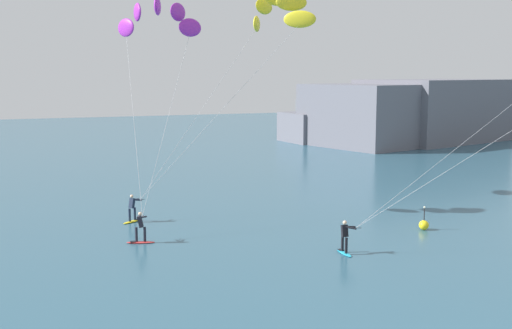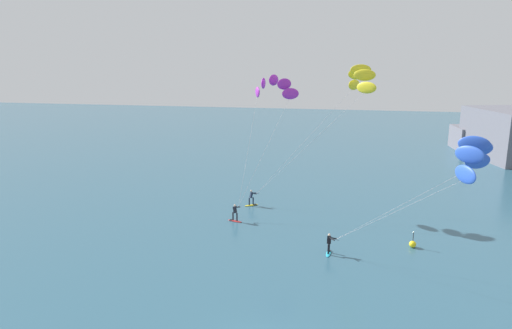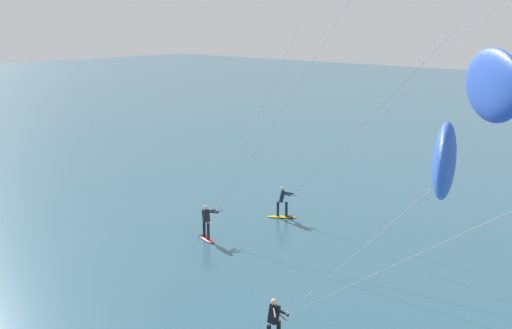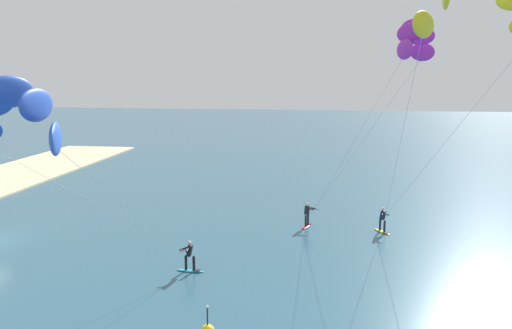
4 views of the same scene
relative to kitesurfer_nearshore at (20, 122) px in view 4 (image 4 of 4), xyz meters
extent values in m
ellipsoid|color=#23ADD1|center=(-8.57, 3.50, -8.64)|extent=(0.47, 1.52, 0.08)
cube|color=black|center=(-8.53, 3.91, -8.59)|extent=(0.31, 0.30, 0.02)
cylinder|color=black|center=(-8.58, 3.28, -8.21)|extent=(0.14, 0.14, 0.78)
cylinder|color=black|center=(-8.55, 3.72, -8.21)|extent=(0.14, 0.14, 0.78)
cube|color=black|center=(-8.57, 3.50, -7.52)|extent=(0.32, 0.34, 0.63)
sphere|color=beige|center=(-8.57, 3.50, -7.10)|extent=(0.20, 0.20, 0.20)
cylinder|color=black|center=(-8.06, 3.29, -7.37)|extent=(0.52, 0.24, 0.03)
cylinder|color=black|center=(-8.27, 3.49, -7.34)|extent=(0.60, 0.09, 0.15)
cylinder|color=black|center=(-8.35, 3.29, -7.34)|extent=(0.50, 0.48, 0.15)
ellipsoid|color=blue|center=(0.33, -0.13, 1.06)|extent=(1.93, 1.03, 1.10)
ellipsoid|color=blue|center=(0.86, 1.17, 0.65)|extent=(1.95, 0.33, 1.10)
ellipsoid|color=blue|center=(1.18, 1.94, -0.40)|extent=(1.92, 1.05, 1.10)
cylinder|color=#B2B2B7|center=(-4.29, 0.54, -4.04)|extent=(7.56, 5.52, 6.68)
cylinder|color=#B2B2B7|center=(-3.44, 2.61, -4.04)|extent=(9.24, 1.36, 6.68)
ellipsoid|color=red|center=(-17.58, 9.22, -8.64)|extent=(1.54, 0.80, 0.08)
cube|color=black|center=(-17.97, 9.34, -8.59)|extent=(0.36, 0.36, 0.02)
cylinder|color=black|center=(-17.37, 9.15, -8.21)|extent=(0.14, 0.14, 0.78)
cylinder|color=black|center=(-17.78, 9.28, -8.21)|extent=(0.14, 0.14, 0.78)
cube|color=black|center=(-17.58, 9.22, -7.52)|extent=(0.40, 0.38, 0.63)
sphere|color=beige|center=(-17.58, 9.22, -7.10)|extent=(0.20, 0.20, 0.20)
cylinder|color=black|center=(-17.36, 9.72, -7.37)|extent=(0.24, 0.52, 0.03)
cylinder|color=black|center=(-17.57, 9.51, -7.34)|extent=(0.10, 0.60, 0.15)
cylinder|color=black|center=(-17.37, 9.43, -7.34)|extent=(0.49, 0.49, 0.15)
ellipsoid|color=purple|center=(-13.18, 14.59, 2.95)|extent=(1.69, 0.93, 1.10)
ellipsoid|color=purple|center=(-13.85, 14.87, 3.87)|extent=(1.43, 1.42, 1.10)
ellipsoid|color=purple|center=(-14.98, 15.35, 4.22)|extent=(0.96, 1.69, 1.10)
ellipsoid|color=purple|center=(-16.11, 15.83, 3.87)|extent=(0.33, 1.70, 1.10)
ellipsoid|color=purple|center=(-16.78, 16.11, 2.95)|extent=(0.93, 1.69, 1.10)
cylinder|color=#B2B2B7|center=(-15.27, 12.16, -2.36)|extent=(4.20, 4.89, 10.03)
cylinder|color=#B2B2B7|center=(-17.07, 12.92, -2.36)|extent=(0.60, 6.40, 10.03)
ellipsoid|color=yellow|center=(-17.06, 14.20, -8.64)|extent=(1.43, 1.16, 0.08)
cube|color=black|center=(-16.73, 14.44, -8.59)|extent=(0.39, 0.40, 0.02)
cylinder|color=#192338|center=(-17.24, 14.08, -8.21)|extent=(0.14, 0.14, 0.78)
cylinder|color=#192338|center=(-16.88, 14.33, -8.21)|extent=(0.14, 0.14, 0.78)
cube|color=#192338|center=(-17.06, 14.20, -7.52)|extent=(0.43, 0.43, 0.63)
sphere|color=beige|center=(-17.06, 14.20, -7.10)|extent=(0.20, 0.20, 0.20)
cylinder|color=black|center=(-16.53, 14.33, -7.37)|extent=(0.54, 0.16, 0.03)
cylinder|color=#192338|center=(-16.82, 14.38, -7.34)|extent=(0.54, 0.42, 0.15)
cylinder|color=#192338|center=(-16.77, 14.16, -7.34)|extent=(0.61, 0.18, 0.15)
ellipsoid|color=yellow|center=(-5.96, 14.35, 3.64)|extent=(1.95, 1.38, 1.10)
cylinder|color=#B2B2B7|center=(-11.24, 14.34, -2.01)|extent=(10.58, 0.03, 10.72)
cylinder|color=#B2B2B7|center=(-11.80, 16.69, -2.01)|extent=(9.48, 4.73, 10.72)
cylinder|color=#262628|center=(-1.92, 6.08, -7.77)|extent=(0.06, 0.06, 0.70)
sphere|color=#F2F2CC|center=(-1.92, 6.08, -7.36)|extent=(0.12, 0.12, 0.12)
camera|label=1|loc=(-24.07, -23.64, 0.23)|focal=45.00mm
camera|label=2|loc=(-7.53, -30.75, 6.36)|focal=32.34mm
camera|label=3|loc=(3.62, -10.99, 1.67)|focal=45.79mm
camera|label=4|loc=(16.50, 10.74, 1.68)|focal=36.12mm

